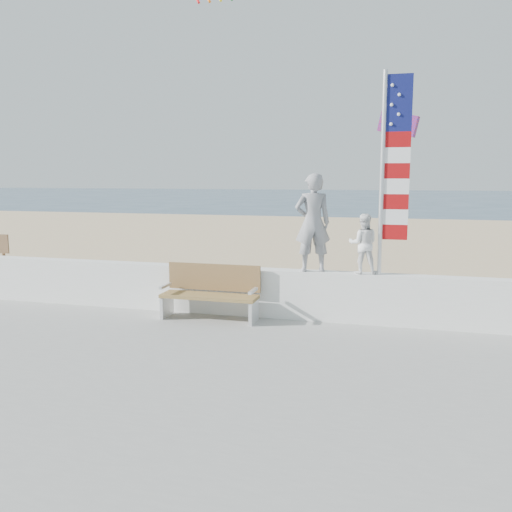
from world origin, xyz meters
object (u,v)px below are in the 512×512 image
(child, at_px, (363,244))
(bench, at_px, (211,292))
(adult, at_px, (313,223))
(flag, at_px, (390,165))

(child, distance_m, bench, 2.91)
(adult, xyz_separation_m, child, (0.91, 0.00, -0.35))
(adult, bearing_deg, flag, 160.37)
(bench, distance_m, flag, 3.91)
(adult, relative_size, bench, 0.99)
(child, height_order, bench, child)
(adult, bearing_deg, bench, -5.50)
(flag, bearing_deg, bench, -171.75)
(child, height_order, flag, flag)
(flag, bearing_deg, child, 179.96)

